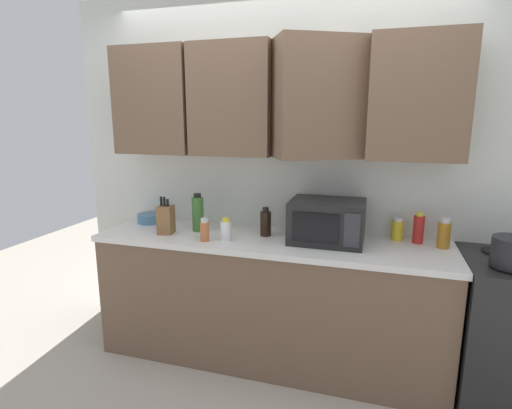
{
  "coord_description": "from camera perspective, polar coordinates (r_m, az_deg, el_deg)",
  "views": [
    {
      "loc": [
        0.69,
        -2.86,
        1.71
      ],
      "look_at": [
        -0.11,
        -0.25,
        1.12
      ],
      "focal_mm": 28.32,
      "sensor_mm": 36.0,
      "label": 1
    }
  ],
  "objects": [
    {
      "name": "wall_back_with_cabinets",
      "position": [
        2.88,
        3.15,
        9.49
      ],
      "size": [
        3.27,
        0.56,
        2.6
      ],
      "color": "silver",
      "rests_on": "ground_plane"
    },
    {
      "name": "bottle_spice_jar",
      "position": [
        2.72,
        -7.28,
        -3.63
      ],
      "size": [
        0.06,
        0.06,
        0.16
      ],
      "color": "#BC6638",
      "rests_on": "counter_run"
    },
    {
      "name": "bottle_amber_vinegar",
      "position": [
        2.81,
        25.01,
        -3.79
      ],
      "size": [
        0.08,
        0.08,
        0.19
      ],
      "color": "#AD701E",
      "rests_on": "counter_run"
    },
    {
      "name": "bottle_yellow_mustard",
      "position": [
        2.88,
        19.33,
        -3.34
      ],
      "size": [
        0.08,
        0.08,
        0.15
      ],
      "color": "gold",
      "rests_on": "counter_run"
    },
    {
      "name": "bottle_green_oil",
      "position": [
        2.95,
        -8.22,
        -1.24
      ],
      "size": [
        0.08,
        0.08,
        0.28
      ],
      "color": "#386B2D",
      "rests_on": "counter_run"
    },
    {
      "name": "bottle_red_sauce",
      "position": [
        2.85,
        21.98,
        -3.19
      ],
      "size": [
        0.07,
        0.07,
        0.21
      ],
      "color": "red",
      "rests_on": "counter_run"
    },
    {
      "name": "bowl_ceramic_small",
      "position": [
        3.28,
        -14.72,
        -1.86
      ],
      "size": [
        0.2,
        0.2,
        0.07
      ],
      "primitive_type": "cylinder",
      "color": "teal",
      "rests_on": "counter_run"
    },
    {
      "name": "bottle_soy_dark",
      "position": [
        2.81,
        1.37,
        -2.61
      ],
      "size": [
        0.08,
        0.08,
        0.2
      ],
      "color": "black",
      "rests_on": "counter_run"
    },
    {
      "name": "bottle_white_jar",
      "position": [
        2.72,
        -4.28,
        -3.64
      ],
      "size": [
        0.07,
        0.07,
        0.15
      ],
      "color": "white",
      "rests_on": "counter_run"
    },
    {
      "name": "counter_run",
      "position": [
        2.94,
        1.79,
        -13.2
      ],
      "size": [
        2.4,
        0.63,
        0.9
      ],
      "color": "brown",
      "rests_on": "ground_plane"
    },
    {
      "name": "knife_block",
      "position": [
        2.94,
        -12.61,
        -2.04
      ],
      "size": [
        0.12,
        0.14,
        0.27
      ],
      "color": "brown",
      "rests_on": "counter_run"
    },
    {
      "name": "microwave",
      "position": [
        2.7,
        10.01,
        -2.35
      ],
      "size": [
        0.48,
        0.37,
        0.28
      ],
      "color": "black",
      "rests_on": "counter_run"
    }
  ]
}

